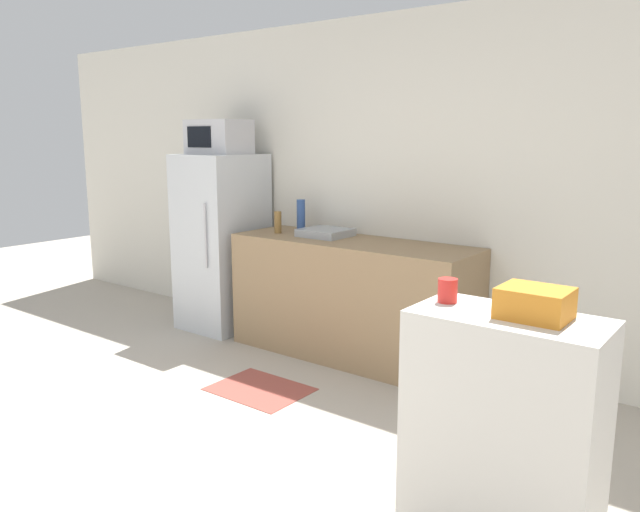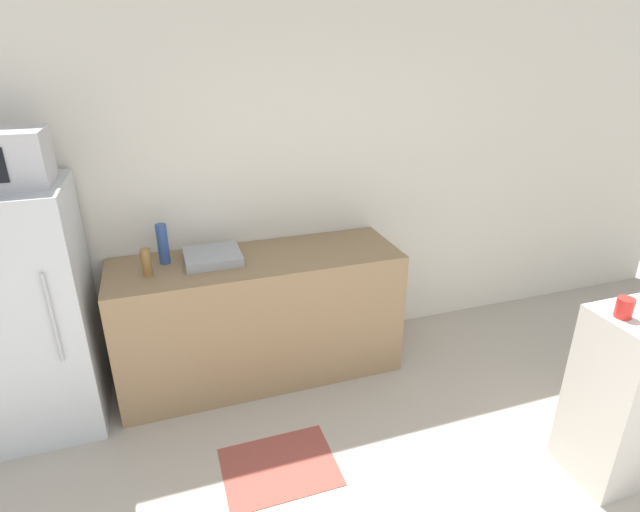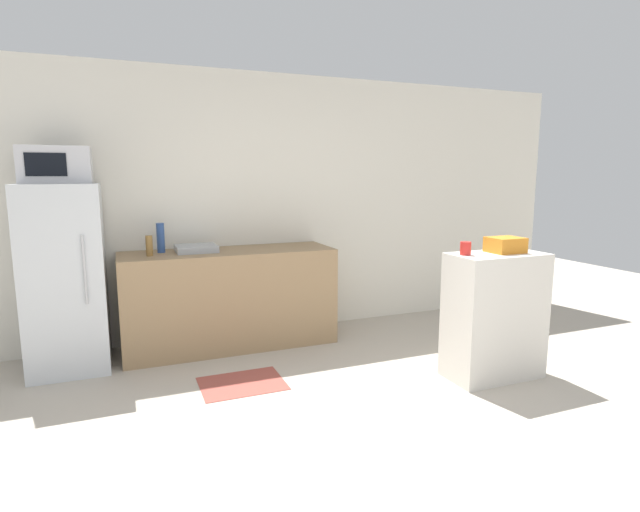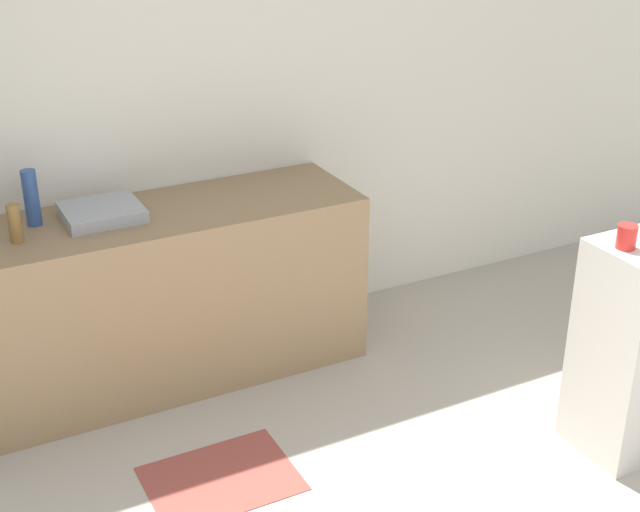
% 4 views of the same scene
% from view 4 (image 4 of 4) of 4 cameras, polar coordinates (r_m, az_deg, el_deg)
% --- Properties ---
extents(wall_back, '(8.00, 0.06, 2.60)m').
position_cam_4_polar(wall_back, '(4.58, -11.71, 8.77)').
color(wall_back, silver).
rests_on(wall_back, ground_plane).
extents(counter, '(1.95, 0.63, 0.91)m').
position_cam_4_polar(counter, '(4.57, -9.56, -2.47)').
color(counter, '#937551').
rests_on(counter, ground_plane).
extents(sink_basin, '(0.36, 0.34, 0.06)m').
position_cam_4_polar(sink_basin, '(4.35, -13.79, 2.74)').
color(sink_basin, '#9EA3A8').
rests_on(sink_basin, counter).
extents(bottle_tall, '(0.07, 0.07, 0.27)m').
position_cam_4_polar(bottle_tall, '(4.32, -17.99, 3.56)').
color(bottle_tall, '#2D4C8C').
rests_on(bottle_tall, counter).
extents(bottle_short, '(0.06, 0.06, 0.18)m').
position_cam_4_polar(bottle_short, '(4.17, -18.95, 1.99)').
color(bottle_short, olive).
rests_on(bottle_short, counter).
extents(jar, '(0.08, 0.08, 0.10)m').
position_cam_4_polar(jar, '(3.89, 19.04, 1.17)').
color(jar, red).
rests_on(jar, shelf_cabinet).
extents(kitchen_rug, '(0.64, 0.49, 0.01)m').
position_cam_4_polar(kitchen_rug, '(4.05, -6.35, -13.96)').
color(kitchen_rug, '#99473D').
rests_on(kitchen_rug, ground_plane).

